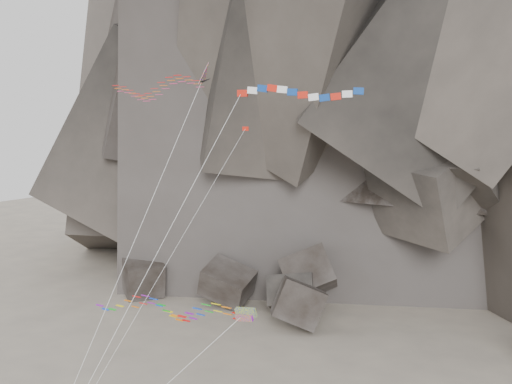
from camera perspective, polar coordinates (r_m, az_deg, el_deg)
The scene contains 6 objects.
headland at distance 110.00m, azimuth 15.65°, elevation 15.60°, with size 110.00×70.00×84.00m, color #4F4741, non-canonical shape.
boulder_field at distance 74.13m, azimuth 11.58°, elevation -10.89°, with size 79.86×18.67×9.16m.
delta_kite at distance 50.65m, azimuth -9.25°, elevation 9.16°, with size 10.52×17.23×26.95m.
banner_kite at distance 43.57m, azimuth 3.61°, elevation 8.55°, with size 13.88×18.25×25.08m.
parafoil_kite at distance 47.10m, azimuth -8.46°, elevation -10.02°, with size 15.32×13.04×10.67m.
pennant_kite at distance 43.84m, azimuth -6.29°, elevation -3.47°, with size 5.22×17.57×22.19m.
Camera 1 is at (26.20, -35.37, 24.35)m, focal length 45.00 mm.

